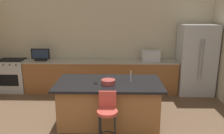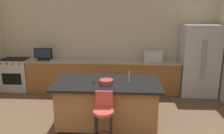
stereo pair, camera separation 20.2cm
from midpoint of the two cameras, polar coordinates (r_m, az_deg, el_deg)
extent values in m
cube|color=beige|center=(6.57, -2.80, 6.58)|extent=(6.56, 0.12, 2.79)
cube|color=brown|center=(6.41, -3.66, -2.46)|extent=(4.19, 0.60, 0.86)
cube|color=#9E9384|center=(6.30, -3.72, 1.45)|extent=(4.21, 0.62, 0.04)
cube|color=black|center=(4.69, -2.02, -14.06)|extent=(1.77, 0.84, 0.09)
cube|color=brown|center=(4.50, -2.07, -9.12)|extent=(1.85, 0.92, 0.79)
cube|color=black|center=(4.35, -2.12, -4.07)|extent=(2.01, 1.08, 0.04)
cube|color=#B7BABF|center=(6.53, 19.43, 1.74)|extent=(0.94, 0.71, 1.89)
cylinder|color=gray|center=(6.14, 20.24, 1.82)|extent=(0.02, 0.02, 1.04)
cylinder|color=gray|center=(6.17, 20.94, 1.81)|extent=(0.02, 0.02, 1.04)
cube|color=#B7BABF|center=(7.07, -24.32, -1.99)|extent=(0.77, 0.60, 0.90)
cube|color=black|center=(6.82, -25.35, -3.05)|extent=(0.54, 0.01, 0.32)
cube|color=black|center=(6.96, -24.70, 1.64)|extent=(0.70, 0.50, 0.02)
cylinder|color=black|center=(6.74, -26.43, 0.47)|extent=(0.04, 0.03, 0.04)
cylinder|color=black|center=(6.67, -25.13, 0.46)|extent=(0.04, 0.03, 0.04)
cylinder|color=black|center=(6.59, -23.81, 0.46)|extent=(0.04, 0.03, 0.04)
cube|color=#B7BABF|center=(6.29, 8.76, 2.80)|extent=(0.48, 0.36, 0.28)
cube|color=black|center=(6.59, -18.25, 1.72)|extent=(0.30, 0.16, 0.05)
cube|color=black|center=(6.56, -18.36, 3.16)|extent=(0.50, 0.05, 0.29)
cube|color=#1E2D47|center=(6.53, -18.44, 3.11)|extent=(0.44, 0.01, 0.24)
cylinder|color=#B2B2B7|center=(6.38, -5.38, 2.87)|extent=(0.02, 0.02, 0.24)
cylinder|color=#B2B2B7|center=(4.31, 3.41, -2.43)|extent=(0.02, 0.02, 0.22)
cylinder|color=#B23D33|center=(3.74, -2.77, -11.27)|extent=(0.34, 0.34, 0.05)
cube|color=#B23D33|center=(3.81, -2.65, -8.06)|extent=(0.29, 0.04, 0.28)
cylinder|color=black|center=(4.01, -4.40, -14.91)|extent=(0.03, 0.03, 0.64)
cylinder|color=black|center=(4.00, -0.78, -14.98)|extent=(0.03, 0.03, 0.64)
cylinder|color=#993833|center=(4.21, -2.31, -3.77)|extent=(0.26, 0.26, 0.09)
cube|color=black|center=(4.30, -5.53, -4.01)|extent=(0.09, 0.16, 0.01)
camera|label=1|loc=(0.10, -91.14, -0.29)|focal=36.43mm
camera|label=2|loc=(0.10, 88.86, 0.29)|focal=36.43mm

